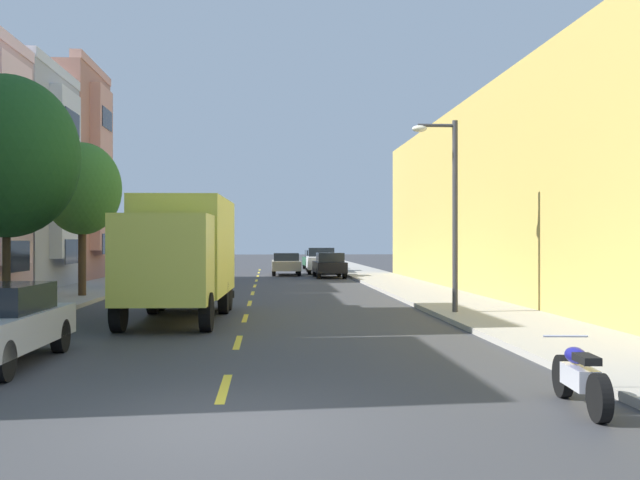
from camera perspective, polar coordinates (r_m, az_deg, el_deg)
The scene contains 16 objects.
ground_plane at distance 39.16m, azimuth -5.00°, elevation -3.30°, with size 160.00×160.00×0.00m, color #38383A.
sidewalk_left at distance 37.95m, azimuth -15.85°, elevation -3.30°, with size 3.20×120.00×0.14m, color #A39E93.
sidewalk_right at distance 37.71m, azimuth 5.82°, elevation -3.32°, with size 3.20×120.00×0.14m, color #A39E93.
lane_centerline_dashes at distance 33.67m, azimuth -5.15°, elevation -3.83°, with size 0.14×47.20×0.01m.
apartment_block_opposite at distance 31.93m, azimuth 20.11°, elevation 3.14°, with size 10.00×36.00×7.99m, color tan.
street_tree_second at distance 21.69m, azimuth -23.14°, elevation 5.98°, with size 3.88×3.88×6.57m.
street_tree_third at distance 29.39m, azimuth -17.96°, elevation 3.77°, with size 2.94×2.94×5.81m.
street_lamp at distance 21.78m, azimuth 9.97°, elevation 3.18°, with size 1.35×0.28×5.59m.
delivery_box_truck at distance 21.33m, azimuth -10.63°, elevation -0.78°, with size 2.64×7.71×3.45m.
parked_pickup_charcoal at distance 35.03m, azimuth -12.39°, elevation -2.33°, with size 2.04×5.31×1.73m.
parked_wagon_forest at distance 56.34m, azimuth -0.31°, elevation -1.50°, with size 1.90×4.73×1.50m.
parked_hatchback_black at distance 44.10m, azimuth 0.73°, elevation -1.96°, with size 1.83×4.04×1.50m.
parked_pickup_white at distance 50.16m, azimuth 0.13°, elevation -1.65°, with size 2.14×5.35×1.73m.
parked_wagon_burgundy at distance 41.33m, azimuth -10.84°, elevation -2.02°, with size 1.87×4.72×1.50m.
moving_champagne_sedan at distance 47.52m, azimuth -2.65°, elevation -1.83°, with size 1.80×4.50×1.43m.
parked_motorcycle at distance 10.41m, azimuth 19.49°, elevation -10.04°, with size 0.62×2.05×0.90m.
Camera 1 is at (0.66, -9.09, 2.21)m, focal length 41.27 mm.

